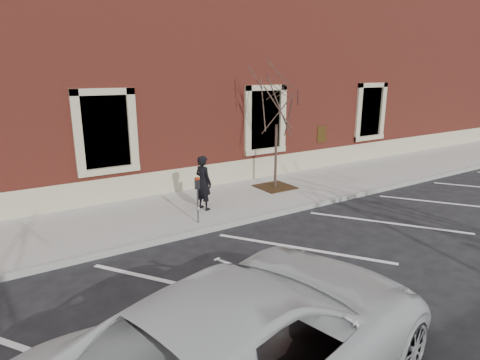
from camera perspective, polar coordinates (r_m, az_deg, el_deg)
ground at (r=11.61m, az=1.61°, el=-5.90°), size 120.00×120.00×0.00m
sidewalk_near at (r=12.99m, az=-2.75°, el=-3.26°), size 40.00×3.50×0.15m
curb_near at (r=11.55m, az=1.75°, el=-5.62°), size 40.00×0.12×0.15m
parking_stripes at (r=10.02m, az=8.81°, el=-9.60°), size 28.00×4.40×0.01m
building_civic at (r=17.78m, az=-12.93°, el=14.18°), size 40.00×8.62×8.00m
man at (r=11.99m, az=-5.23°, el=-0.38°), size 0.54×0.68×1.65m
parking_meter at (r=10.85m, az=-6.08°, el=-1.67°), size 0.12×0.09×1.29m
tree_grate at (r=14.49m, az=5.00°, el=-0.97°), size 1.23×1.23×0.03m
sapling at (r=13.98m, az=5.27°, el=10.36°), size 2.46×2.46×4.11m
white_truck at (r=5.49m, az=1.75°, el=-21.82°), size 6.66×4.18×1.71m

